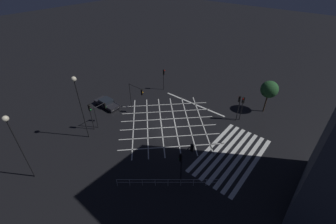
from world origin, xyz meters
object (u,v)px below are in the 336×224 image
at_px(traffic_light_ne_cross, 164,75).
at_px(traffic_light_se_main, 242,104).
at_px(street_lamp_east, 78,94).
at_px(traffic_light_median_north, 137,93).
at_px(traffic_light_se_cross, 239,103).
at_px(traffic_light_sw_main, 188,155).
at_px(traffic_light_nw_cross, 91,112).
at_px(traffic_light_sw_cross, 181,162).
at_px(street_tree_near, 269,89).
at_px(waiting_car, 107,103).
at_px(traffic_light_nw_main, 101,110).
at_px(street_lamp_west, 13,133).

height_order(traffic_light_ne_cross, traffic_light_se_main, traffic_light_ne_cross).
bearing_deg(street_lamp_east, traffic_light_median_north, -3.47).
relative_size(traffic_light_se_cross, traffic_light_sw_main, 1.00).
xyz_separation_m(traffic_light_se_main, street_lamp_east, (-16.68, 14.08, 3.94)).
distance_m(traffic_light_sw_main, traffic_light_nw_cross, 14.86).
distance_m(traffic_light_sw_cross, traffic_light_median_north, 14.82).
distance_m(street_tree_near, waiting_car, 25.41).
xyz_separation_m(traffic_light_ne_cross, traffic_light_nw_main, (-13.52, 0.05, -0.35)).
height_order(traffic_light_median_north, street_lamp_east, street_lamp_east).
xyz_separation_m(traffic_light_se_cross, traffic_light_sw_main, (-13.08, -0.32, 0.05)).
distance_m(traffic_light_sw_main, street_lamp_west, 17.28).
xyz_separation_m(traffic_light_nw_cross, street_lamp_west, (-9.23, -1.83, 3.24)).
height_order(traffic_light_nw_cross, waiting_car, traffic_light_nw_cross).
bearing_deg(traffic_light_nw_cross, street_tree_near, 49.78).
height_order(street_lamp_east, street_tree_near, street_lamp_east).
bearing_deg(street_lamp_east, traffic_light_sw_main, -77.02).
xyz_separation_m(traffic_light_median_north, street_tree_near, (12.52, -15.50, 0.69)).
xyz_separation_m(traffic_light_se_main, street_tree_near, (4.62, -1.95, 1.09)).
distance_m(traffic_light_sw_cross, traffic_light_nw_cross, 14.60).
bearing_deg(traffic_light_se_cross, street_lamp_west, 62.37).
bearing_deg(street_lamp_west, street_lamp_east, 7.88).
bearing_deg(traffic_light_nw_main, waiting_car, 46.88).
distance_m(traffic_light_ne_cross, traffic_light_median_north, 7.92).
bearing_deg(traffic_light_sw_cross, traffic_light_se_main, -91.02).
relative_size(traffic_light_se_main, street_lamp_west, 0.48).
height_order(traffic_light_nw_cross, street_tree_near, street_tree_near).
xyz_separation_m(traffic_light_nw_main, waiting_car, (3.32, 3.54, -1.94)).
height_order(traffic_light_sw_cross, traffic_light_nw_main, traffic_light_sw_cross).
bearing_deg(traffic_light_nw_main, traffic_light_se_main, -47.46).
xyz_separation_m(traffic_light_median_north, traffic_light_nw_main, (-5.70, 1.27, -0.72)).
bearing_deg(traffic_light_nw_cross, traffic_light_nw_main, 89.41).
bearing_deg(street_tree_near, street_lamp_west, 152.78).
xyz_separation_m(traffic_light_sw_main, street_lamp_west, (-11.01, 12.93, 3.23)).
bearing_deg(traffic_light_nw_main, traffic_light_ne_cross, -0.20).
xyz_separation_m(traffic_light_se_cross, street_tree_near, (4.99, -2.35, 0.95)).
xyz_separation_m(traffic_light_se_main, traffic_light_sw_main, (-13.45, 0.08, 0.20)).
bearing_deg(street_tree_near, traffic_light_nw_cross, 139.78).
height_order(traffic_light_sw_main, street_lamp_east, street_lamp_east).
bearing_deg(traffic_light_nw_cross, street_lamp_west, -78.79).
distance_m(traffic_light_ne_cross, traffic_light_se_cross, 14.37).
bearing_deg(traffic_light_se_main, traffic_light_nw_main, -47.46).
xyz_separation_m(traffic_light_sw_main, street_lamp_east, (-3.23, 14.00, 3.74)).
xyz_separation_m(traffic_light_median_north, street_lamp_west, (-16.56, -0.54, 3.02)).
relative_size(traffic_light_nw_main, waiting_car, 0.77).
xyz_separation_m(traffic_light_se_main, traffic_light_median_north, (-7.90, 13.55, 0.41)).
xyz_separation_m(traffic_light_ne_cross, street_lamp_west, (-24.38, -1.77, 3.39)).
bearing_deg(traffic_light_median_north, waiting_car, -153.68).
bearing_deg(traffic_light_sw_cross, traffic_light_nw_main, -3.26).
relative_size(traffic_light_ne_cross, street_lamp_west, 0.48).
bearing_deg(traffic_light_median_north, traffic_light_sw_cross, -26.16).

